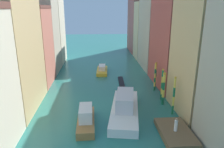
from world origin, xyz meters
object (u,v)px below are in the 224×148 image
mooring_pole_3 (155,77)px  mooring_pole_4 (156,76)px  person_on_dock (176,125)px  motorboat_0 (86,118)px  mooring_pole_2 (162,84)px  motorboat_1 (102,70)px  waterfront_dock (175,133)px  mooring_pole_0 (174,95)px  gondola_black (122,85)px  vaporetto_white (125,107)px  mooring_pole_1 (164,88)px

mooring_pole_3 → mooring_pole_4: mooring_pole_3 is taller
person_on_dock → motorboat_0: bearing=163.3°
mooring_pole_2 → motorboat_1: 17.36m
waterfront_dock → mooring_pole_3: bearing=85.3°
waterfront_dock → mooring_pole_0: bearing=74.9°
motorboat_1 → motorboat_0: bearing=-96.4°
waterfront_dock → motorboat_0: (-9.83, 2.83, 0.57)m
mooring_pole_0 → gondola_black: mooring_pole_0 is taller
waterfront_dock → mooring_pole_4: (1.41, 14.04, 2.09)m
motorboat_1 → vaporetto_white: bearing=-82.6°
mooring_pole_2 → vaporetto_white: mooring_pole_2 is taller
mooring_pole_0 → motorboat_1: size_ratio=0.82×
mooring_pole_4 → gondola_black: size_ratio=0.56×
mooring_pole_4 → vaporetto_white: bearing=-125.9°
vaporetto_white → motorboat_1: size_ratio=1.83×
gondola_black → vaporetto_white: bearing=-94.4°
mooring_pole_3 → gondola_black: (-5.17, 2.80, -2.27)m
mooring_pole_2 → motorboat_0: mooring_pole_2 is taller
mooring_pole_2 → gondola_black: size_ratio=0.58×
mooring_pole_2 → mooring_pole_0: bearing=-87.8°
mooring_pole_0 → motorboat_0: 11.47m
waterfront_dock → mooring_pole_2: size_ratio=1.17×
mooring_pole_0 → motorboat_0: (-11.15, -2.04, -1.76)m
motorboat_1 → waterfront_dock: bearing=-73.2°
vaporetto_white → gondola_black: (0.84, 10.80, -0.82)m
person_on_dock → motorboat_1: 25.63m
vaporetto_white → person_on_dock: bearing=-48.1°
mooring_pole_2 → mooring_pole_4: mooring_pole_2 is taller
mooring_pole_4 → gondola_black: mooring_pole_4 is taller
mooring_pole_0 → vaporetto_white: (-6.23, 0.43, -1.64)m
mooring_pole_1 → mooring_pole_3: (0.19, 5.43, -0.04)m
mooring_pole_0 → mooring_pole_3: mooring_pole_0 is taller
mooring_pole_4 → mooring_pole_3: bearing=-113.2°
mooring_pole_1 → motorboat_0: (-10.74, -5.04, -1.60)m
motorboat_0 → person_on_dock: bearing=-16.7°
mooring_pole_3 → motorboat_1: size_ratio=0.76×
motorboat_1 → gondola_black: bearing=-68.3°
mooring_pole_1 → gondola_black: 9.89m
person_on_dock → vaporetto_white: vaporetto_white is taller
mooring_pole_3 → motorboat_1: (-8.49, 11.15, -1.88)m
waterfront_dock → vaporetto_white: vaporetto_white is taller
mooring_pole_4 → motorboat_1: size_ratio=0.75×
gondola_black → mooring_pole_2: bearing=-51.8°
person_on_dock → mooring_pole_4: 14.25m
mooring_pole_1 → motorboat_1: 18.64m
mooring_pole_0 → gondola_black: 12.70m
person_on_dock → mooring_pole_3: (1.16, 13.40, 1.10)m
waterfront_dock → motorboat_1: bearing=106.8°
vaporetto_white → waterfront_dock: bearing=-47.2°
mooring_pole_3 → person_on_dock: bearing=-95.0°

